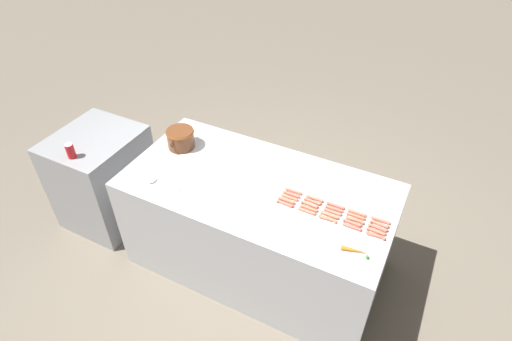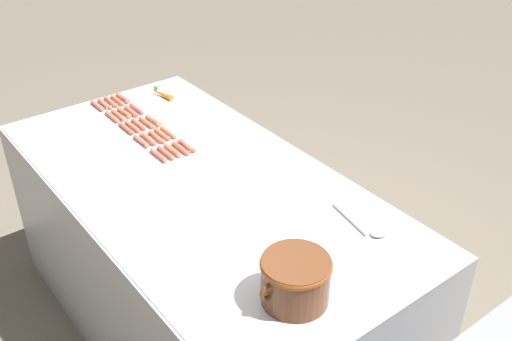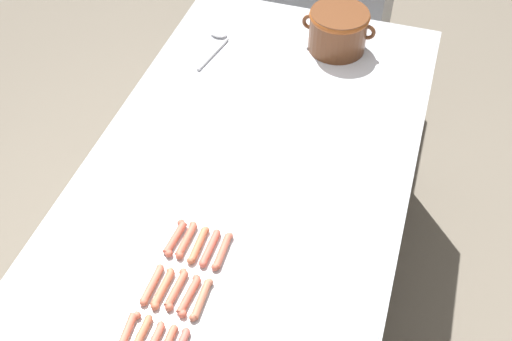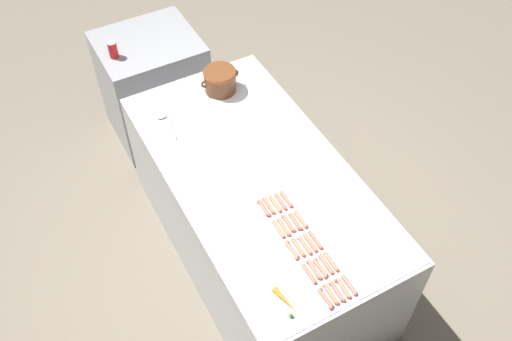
% 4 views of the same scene
% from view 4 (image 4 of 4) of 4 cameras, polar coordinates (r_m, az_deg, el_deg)
% --- Properties ---
extents(ground_plane, '(20.00, 20.00, 0.00)m').
position_cam_4_polar(ground_plane, '(4.09, 0.15, -8.32)').
color(ground_plane, '#756B5B').
extents(griddle_counter, '(1.03, 2.03, 0.90)m').
position_cam_4_polar(griddle_counter, '(3.72, 0.16, -4.60)').
color(griddle_counter, '#ADAFB5').
rests_on(griddle_counter, ground_plane).
extents(back_cabinet, '(0.75, 0.67, 0.91)m').
position_cam_4_polar(back_cabinet, '(4.67, -10.33, 8.36)').
color(back_cabinet, '#939599').
rests_on(back_cabinet, ground_plane).
extents(hot_dog_0, '(0.03, 0.13, 0.02)m').
position_cam_4_polar(hot_dog_0, '(2.90, 7.09, -12.81)').
color(hot_dog_0, '#D46451').
rests_on(hot_dog_0, griddle_counter).
extents(hot_dog_1, '(0.02, 0.13, 0.02)m').
position_cam_4_polar(hot_dog_1, '(2.96, 5.43, -10.45)').
color(hot_dog_1, '#D06651').
rests_on(hot_dog_1, griddle_counter).
extents(hot_dog_2, '(0.03, 0.13, 0.02)m').
position_cam_4_polar(hot_dog_2, '(3.03, 3.68, -8.08)').
color(hot_dog_2, '#D66D54').
rests_on(hot_dog_2, griddle_counter).
extents(hot_dog_3, '(0.02, 0.13, 0.02)m').
position_cam_4_polar(hot_dog_3, '(3.10, 2.28, -5.98)').
color(hot_dog_3, '#D06F55').
rests_on(hot_dog_3, griddle_counter).
extents(hot_dog_4, '(0.03, 0.13, 0.02)m').
position_cam_4_polar(hot_dog_4, '(3.18, 0.79, -3.86)').
color(hot_dog_4, '#D2644D').
rests_on(hot_dog_4, griddle_counter).
extents(hot_dog_5, '(0.03, 0.13, 0.02)m').
position_cam_4_polar(hot_dog_5, '(2.91, 7.61, -12.38)').
color(hot_dog_5, '#C97050').
rests_on(hot_dog_5, griddle_counter).
extents(hot_dog_6, '(0.03, 0.13, 0.02)m').
position_cam_4_polar(hot_dog_6, '(2.97, 5.93, -10.02)').
color(hot_dog_6, '#D76956').
rests_on(hot_dog_6, griddle_counter).
extents(hot_dog_7, '(0.02, 0.13, 0.02)m').
position_cam_4_polar(hot_dog_7, '(3.04, 4.30, -7.79)').
color(hot_dog_7, '#C9704E').
rests_on(hot_dog_7, griddle_counter).
extents(hot_dog_8, '(0.03, 0.13, 0.02)m').
position_cam_4_polar(hot_dog_8, '(3.11, 2.83, -5.77)').
color(hot_dog_8, '#D3704F').
rests_on(hot_dog_8, griddle_counter).
extents(hot_dog_9, '(0.03, 0.13, 0.02)m').
position_cam_4_polar(hot_dog_9, '(3.19, 1.30, -3.60)').
color(hot_dog_9, '#D2674F').
rests_on(hot_dog_9, griddle_counter).
extents(hot_dog_10, '(0.03, 0.13, 0.02)m').
position_cam_4_polar(hot_dog_10, '(2.92, 8.26, -12.11)').
color(hot_dog_10, '#D06755').
rests_on(hot_dog_10, griddle_counter).
extents(hot_dog_11, '(0.03, 0.13, 0.02)m').
position_cam_4_polar(hot_dog_11, '(2.98, 6.56, -9.83)').
color(hot_dog_11, '#CF6E4F').
rests_on(hot_dog_11, griddle_counter).
extents(hot_dog_12, '(0.02, 0.13, 0.02)m').
position_cam_4_polar(hot_dog_12, '(3.05, 5.00, -7.60)').
color(hot_dog_12, '#D16C56').
rests_on(hot_dog_12, griddle_counter).
extents(hot_dog_13, '(0.03, 0.13, 0.02)m').
position_cam_4_polar(hot_dog_13, '(3.12, 3.31, -5.39)').
color(hot_dog_13, '#CA6A4F').
rests_on(hot_dog_13, griddle_counter).
extents(hot_dog_14, '(0.02, 0.13, 0.02)m').
position_cam_4_polar(hot_dog_14, '(3.20, 1.96, -3.40)').
color(hot_dog_14, '#D0724D').
rests_on(hot_dog_14, griddle_counter).
extents(hot_dog_15, '(0.03, 0.13, 0.02)m').
position_cam_4_polar(hot_dog_15, '(2.94, 8.83, -11.78)').
color(hot_dog_15, '#CE7056').
rests_on(hot_dog_15, griddle_counter).
extents(hot_dog_16, '(0.02, 0.13, 0.02)m').
position_cam_4_polar(hot_dog_16, '(3.00, 7.09, -9.47)').
color(hot_dog_16, '#D56952').
rests_on(hot_dog_16, griddle_counter).
extents(hot_dog_17, '(0.02, 0.13, 0.02)m').
position_cam_4_polar(hot_dog_17, '(3.06, 5.56, -7.30)').
color(hot_dog_17, '#CA6B50').
rests_on(hot_dog_17, griddle_counter).
extents(hot_dog_18, '(0.03, 0.13, 0.02)m').
position_cam_4_polar(hot_dog_18, '(3.13, 4.02, -5.21)').
color(hot_dog_18, '#CF644E').
rests_on(hot_dog_18, griddle_counter).
extents(hot_dog_19, '(0.02, 0.13, 0.02)m').
position_cam_4_polar(hot_dog_19, '(3.21, 2.50, -3.16)').
color(hot_dog_19, '#D86350').
rests_on(hot_dog_19, griddle_counter).
extents(hot_dog_20, '(0.02, 0.13, 0.02)m').
position_cam_4_polar(hot_dog_20, '(2.95, 9.48, -11.44)').
color(hot_dog_20, '#D36B56').
rests_on(hot_dog_20, griddle_counter).
extents(hot_dog_21, '(0.02, 0.13, 0.02)m').
position_cam_4_polar(hot_dog_21, '(3.01, 7.65, -9.18)').
color(hot_dog_21, '#D27153').
rests_on(hot_dog_21, griddle_counter).
extents(hot_dog_22, '(0.02, 0.13, 0.02)m').
position_cam_4_polar(hot_dog_22, '(3.07, 6.07, -7.05)').
color(hot_dog_22, '#CF6454').
rests_on(hot_dog_22, griddle_counter).
extents(hot_dog_23, '(0.03, 0.13, 0.02)m').
position_cam_4_polar(hot_dog_23, '(3.14, 4.58, -4.96)').
color(hot_dog_23, '#CC7255').
rests_on(hot_dog_23, griddle_counter).
extents(hot_dog_24, '(0.02, 0.13, 0.02)m').
position_cam_4_polar(hot_dog_24, '(3.23, 3.08, -2.90)').
color(hot_dog_24, '#D1664F').
rests_on(hot_dog_24, griddle_counter).
extents(bean_pot, '(0.28, 0.23, 0.16)m').
position_cam_4_polar(bean_pot, '(3.85, -3.69, 9.27)').
color(bean_pot, brown).
rests_on(bean_pot, griddle_counter).
extents(serving_spoon, '(0.09, 0.27, 0.02)m').
position_cam_4_polar(serving_spoon, '(3.71, -9.26, 5.11)').
color(serving_spoon, '#B7B7BC').
rests_on(serving_spoon, griddle_counter).
extents(carrot, '(0.06, 0.18, 0.03)m').
position_cam_4_polar(carrot, '(2.87, 3.03, -13.17)').
color(carrot, orange).
rests_on(carrot, griddle_counter).
extents(soda_can, '(0.07, 0.07, 0.13)m').
position_cam_4_polar(soda_can, '(4.25, -14.39, 11.85)').
color(soda_can, red).
rests_on(soda_can, back_cabinet).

